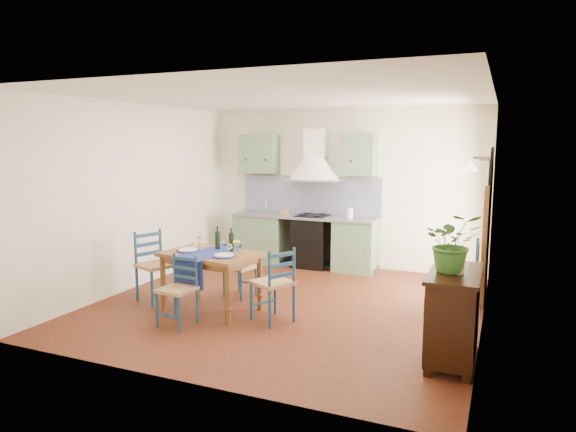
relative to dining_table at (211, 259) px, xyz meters
The scene contains 13 objects.
floor 1.24m from the dining_table, 36.64° to the left, with size 5.00×5.00×0.00m, color #411A0E.
back_wall 2.95m from the dining_table, 82.95° to the left, with size 5.00×0.96×2.80m.
right_wall 3.50m from the dining_table, 15.08° to the left, with size 0.26×5.00×2.80m.
left_wall 1.92m from the dining_table, 159.77° to the left, with size 0.04×5.00×2.80m, color silver.
ceiling 2.35m from the dining_table, 36.64° to the left, with size 5.00×5.00×0.01m, color silver.
dining_table is the anchor object (origin of this frame).
chair_near 0.68m from the dining_table, 97.42° to the right, with size 0.43×0.43×0.85m.
chair_far 0.73m from the dining_table, 86.51° to the left, with size 0.46×0.46×0.82m.
chair_left 0.95m from the dining_table, behind, with size 0.60×0.60×0.99m.
chair_right 0.97m from the dining_table, ahead, with size 0.59×0.59×0.94m.
chair_spare 3.32m from the dining_table, 22.55° to the left, with size 0.47×0.47×0.95m.
sideboard 3.12m from the dining_table, ahead, with size 0.50×1.05×0.94m.
potted_plant 3.14m from the dining_table, ahead, with size 0.54×0.47×0.60m, color #326826.
Camera 1 is at (2.67, -6.27, 2.20)m, focal length 32.00 mm.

